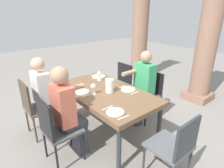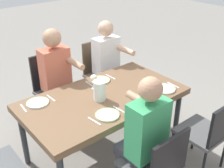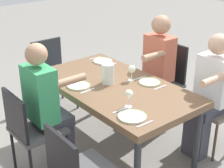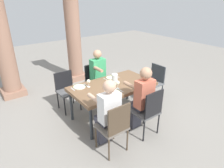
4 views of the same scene
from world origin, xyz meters
The scene contains 24 objects.
ground_plane centered at (0.00, 0.00, 0.00)m, with size 16.00×16.00×0.00m, color gray.
dining_table centered at (0.00, 0.00, 0.68)m, with size 1.71×0.95×0.74m.
chair_west_south centered at (-0.63, -0.90, 0.54)m, with size 0.44×0.44×0.94m.
chair_mid_north centered at (0.13, 0.89, 0.52)m, with size 0.44×0.44×0.89m.
chair_mid_south centered at (0.13, -0.90, 0.54)m, with size 0.44×0.44×0.95m.
chair_head_east centered at (1.27, 0.00, 0.52)m, with size 0.44×0.44×0.89m.
diner_woman_green centered at (0.13, -0.71, 0.71)m, with size 0.35×0.50×1.32m.
diner_man_white centered at (-0.64, -0.70, 0.68)m, with size 0.35×0.49×1.28m.
diner_guest_third centered at (0.13, 0.70, 0.69)m, with size 0.35×0.49×1.30m.
plate_0 centered at (-0.60, 0.31, 0.75)m, with size 0.25×0.25×0.02m.
wine_glass_0 centered at (-0.44, 0.21, 0.87)m, with size 0.08×0.08×0.16m.
fork_0 centered at (-0.75, 0.31, 0.75)m, with size 0.02×0.17×0.01m, color silver.
spoon_0 centered at (-0.45, 0.31, 0.75)m, with size 0.02×0.17×0.01m, color silver.
plate_1 centered at (-0.19, -0.30, 0.75)m, with size 0.22×0.22×0.02m.
wine_glass_1 centered at (-0.02, -0.20, 0.87)m, with size 0.08×0.08×0.17m.
fork_1 centered at (-0.34, -0.30, 0.75)m, with size 0.02×0.17×0.01m, color silver.
spoon_1 centered at (-0.04, -0.30, 0.75)m, with size 0.02×0.17×0.01m, color silver.
plate_2 centered at (0.20, 0.31, 0.75)m, with size 0.23×0.23×0.02m.
fork_2 centered at (0.05, 0.31, 0.75)m, with size 0.02×0.17×0.01m, color silver.
spoon_2 centered at (0.35, 0.31, 0.75)m, with size 0.02×0.17×0.01m, color silver.
plate_3 centered at (0.60, -0.31, 0.75)m, with size 0.23×0.23×0.02m.
fork_3 centered at (0.45, -0.31, 0.75)m, with size 0.02×0.17×0.01m, color silver.
spoon_3 centered at (0.75, -0.31, 0.75)m, with size 0.02×0.17×0.01m, color silver.
water_pitcher centered at (0.07, 0.03, 0.84)m, with size 0.13×0.13×0.21m.
Camera 3 is at (-2.46, 2.02, 2.18)m, focal length 55.79 mm.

